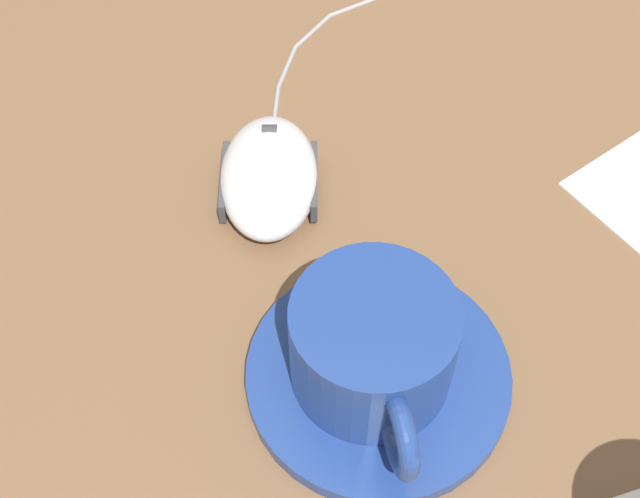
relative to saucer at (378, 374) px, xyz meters
name	(u,v)px	position (x,y,z in m)	size (l,w,h in m)	color
ground_plane	(474,388)	(0.00, 0.05, -0.01)	(3.00, 3.00, 0.00)	brown
saucer	(378,374)	(0.00, 0.00, 0.00)	(0.14, 0.14, 0.01)	navy
coffee_cup	(374,354)	(0.01, 0.00, 0.03)	(0.11, 0.08, 0.06)	navy
computer_mouse	(269,176)	(-0.12, -0.07, 0.01)	(0.10, 0.07, 0.03)	silver
mouse_cable	(342,21)	(-0.28, -0.04, 0.00)	(0.22, 0.09, 0.00)	gray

